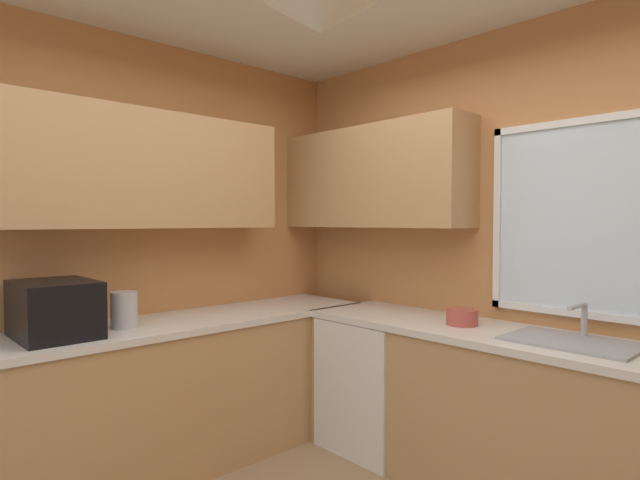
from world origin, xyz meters
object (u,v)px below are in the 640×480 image
object	(u,v)px
microwave	(55,309)
bowl	(462,317)
kettle	(124,310)
dishwasher	(378,382)
sink_assembly	(572,341)

from	to	relation	value
microwave	bowl	size ratio (longest dim) A/B	2.67
microwave	kettle	bearing A→B (deg)	86.75
bowl	dishwasher	bearing A→B (deg)	-177.17
microwave	sink_assembly	distance (m)	2.62
microwave	bowl	world-z (taller)	microwave
microwave	sink_assembly	size ratio (longest dim) A/B	0.80
sink_assembly	bowl	size ratio (longest dim) A/B	3.33
dishwasher	kettle	bearing A→B (deg)	-114.10
microwave	kettle	xyz separation A→B (m)	(0.02, 0.35, -0.04)
microwave	bowl	distance (m)	2.21
kettle	bowl	xyz separation A→B (m)	(1.25, 1.46, -0.06)
dishwasher	kettle	distance (m)	1.67
microwave	dishwasher	bearing A→B (deg)	69.69
kettle	sink_assembly	size ratio (longest dim) A/B	0.34
sink_assembly	bowl	distance (m)	0.61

